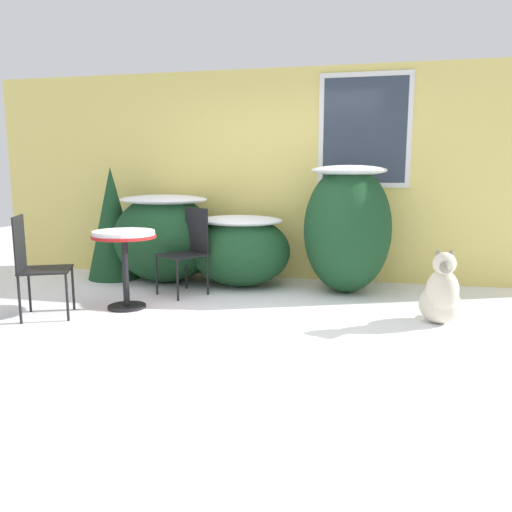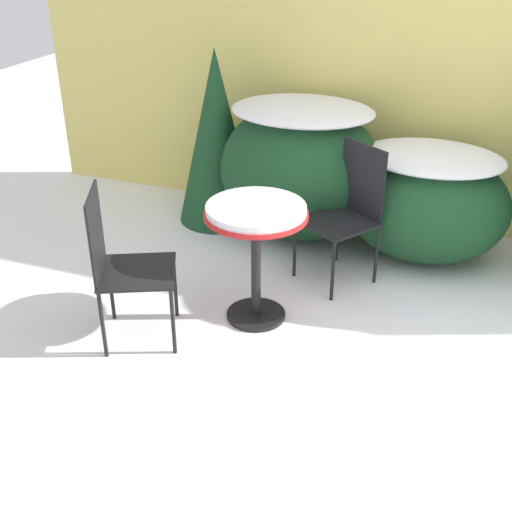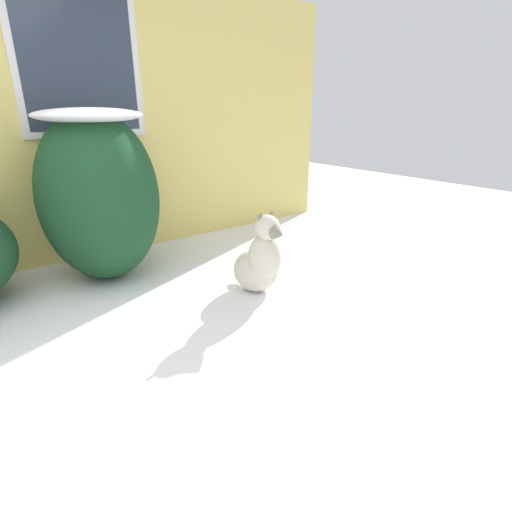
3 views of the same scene
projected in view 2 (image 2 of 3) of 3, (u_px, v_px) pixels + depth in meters
The scene contains 7 objects.
ground_plane at pixel (455, 396), 3.57m from camera, with size 16.00×16.00×0.00m, color white.
shrub_left at pixel (301, 168), 5.06m from camera, with size 1.30×1.06×1.11m.
shrub_middle at pixel (426, 201), 4.79m from camera, with size 1.23×0.97×0.87m.
evergreen_bush at pixel (217, 138), 5.29m from camera, with size 0.68×0.68×1.45m.
patio_table at pixel (256, 227), 3.96m from camera, with size 0.64×0.64×0.80m.
patio_chair_near_table at pixel (347, 209), 4.49m from camera, with size 0.62×0.62×0.98m.
patio_chair_far_side at pixel (121, 261), 3.82m from camera, with size 0.60×0.60×0.98m.
Camera 2 is at (-0.08, -2.98, 2.38)m, focal length 45.00 mm.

